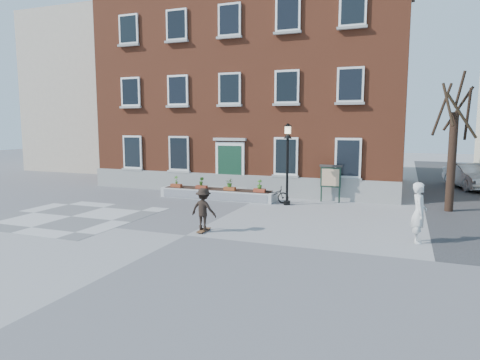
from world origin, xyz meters
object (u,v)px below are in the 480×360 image
at_px(bystander, 419,213).
at_px(notice_board, 331,177).
at_px(skateboarder, 204,209).
at_px(lamp_post, 288,152).
at_px(bicycle, 272,195).
at_px(parked_car, 470,176).

height_order(bystander, notice_board, bystander).
bearing_deg(skateboarder, lamp_post, 76.63).
height_order(bicycle, skateboarder, skateboarder).
distance_m(bicycle, bystander, 8.33).
bearing_deg(parked_car, bicycle, -153.39).
distance_m(bystander, lamp_post, 7.71).
bearing_deg(bystander, skateboarder, 97.20).
bearing_deg(bystander, bicycle, 49.24).
xyz_separation_m(parked_car, bystander, (-3.22, -14.01, 0.24)).
distance_m(bicycle, skateboarder, 6.43).
bearing_deg(bicycle, parked_car, -61.09).
bearing_deg(skateboarder, bicycle, 84.04).
distance_m(parked_car, notice_board, 10.43).
xyz_separation_m(bicycle, lamp_post, (0.80, -0.22, 2.12)).
distance_m(bystander, skateboarder, 7.32).
bearing_deg(notice_board, skateboarder, -113.22).
bearing_deg(skateboarder, bystander, 9.88).
relative_size(lamp_post, notice_board, 2.10).
distance_m(lamp_post, skateboarder, 6.56).
distance_m(bicycle, notice_board, 3.04).
xyz_separation_m(bicycle, skateboarder, (-0.67, -6.38, 0.41)).
height_order(bicycle, lamp_post, lamp_post).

